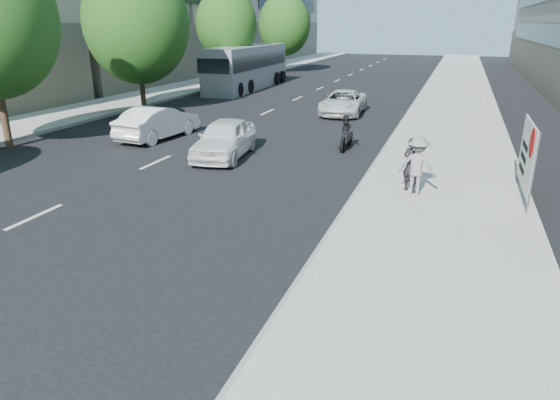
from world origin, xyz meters
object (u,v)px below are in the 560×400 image
at_px(white_sedan_near, 224,138).
at_px(white_sedan_mid, 158,122).
at_px(protest_banner, 527,155).
at_px(pedestrian_woman, 412,165).
at_px(bus, 247,68).
at_px(jogger, 417,165).
at_px(white_sedan_far, 343,103).
at_px(motorcycle, 346,134).

bearing_deg(white_sedan_near, white_sedan_mid, 146.96).
relative_size(protest_banner, white_sedan_mid, 0.68).
distance_m(pedestrian_woman, bus, 27.29).
xyz_separation_m(jogger, bus, (-15.17, 22.97, 0.60)).
height_order(protest_banner, white_sedan_far, protest_banner).
relative_size(white_sedan_near, motorcycle, 2.13).
bearing_deg(protest_banner, jogger, -164.09).
distance_m(jogger, motorcycle, 6.38).
distance_m(white_sedan_far, motorcycle, 8.53).
distance_m(pedestrian_woman, white_sedan_far, 14.50).
height_order(motorcycle, bus, bus).
bearing_deg(white_sedan_mid, white_sedan_near, 160.86).
bearing_deg(white_sedan_mid, pedestrian_woman, 165.36).
bearing_deg(pedestrian_woman, motorcycle, -27.05).
height_order(white_sedan_mid, motorcycle, white_sedan_mid).
height_order(white_sedan_mid, bus, bus).
relative_size(protest_banner, white_sedan_far, 0.63).
bearing_deg(jogger, white_sedan_mid, -11.76).
bearing_deg(white_sedan_near, motorcycle, 26.27).
distance_m(jogger, white_sedan_far, 14.73).
bearing_deg(white_sedan_near, pedestrian_woman, -25.79).
relative_size(white_sedan_far, motorcycle, 2.37).
xyz_separation_m(white_sedan_near, white_sedan_far, (2.26, 11.16, -0.07)).
bearing_deg(white_sedan_far, protest_banner, -60.00).
height_order(white_sedan_mid, white_sedan_far, white_sedan_mid).
bearing_deg(white_sedan_mid, jogger, 164.91).
distance_m(protest_banner, bus, 28.62).
xyz_separation_m(pedestrian_woman, bus, (-14.99, 22.80, 0.65)).
xyz_separation_m(protest_banner, white_sedan_far, (-8.28, 12.89, -0.73)).
distance_m(white_sedan_mid, white_sedan_far, 11.23).
relative_size(protest_banner, motorcycle, 1.50).
bearing_deg(white_sedan_mid, protest_banner, 171.99).
height_order(jogger, protest_banner, protest_banner).
relative_size(white_sedan_near, bus, 0.36).
bearing_deg(white_sedan_far, white_sedan_near, -104.19).
distance_m(pedestrian_woman, white_sedan_mid, 12.50).
bearing_deg(pedestrian_woman, bus, -24.36).
xyz_separation_m(jogger, pedestrian_woman, (-0.17, 0.17, -0.04)).
relative_size(pedestrian_woman, protest_banner, 0.55).
xyz_separation_m(white_sedan_near, bus, (-7.62, 20.38, 0.89)).
height_order(white_sedan_near, white_sedan_far, white_sedan_near).
relative_size(motorcycle, bus, 0.17).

